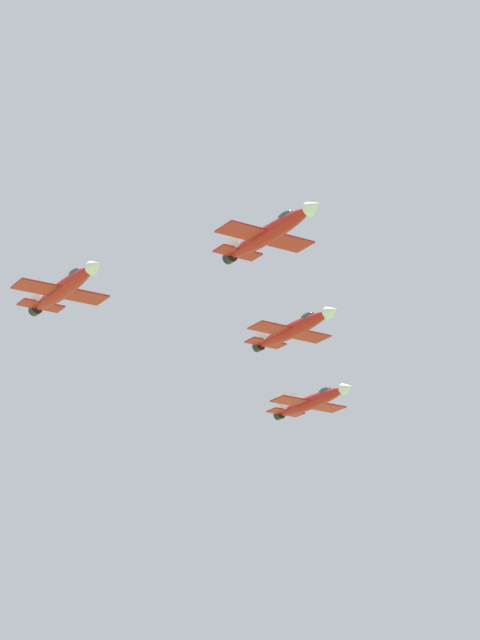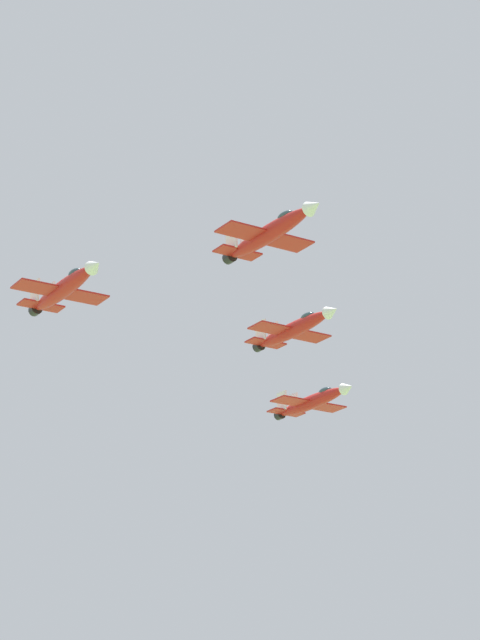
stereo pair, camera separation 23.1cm
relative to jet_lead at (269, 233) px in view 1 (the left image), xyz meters
name	(u,v)px [view 1 (the left image)]	position (x,y,z in m)	size (l,w,h in m)	color
jet_lead	(269,233)	(0.00, 0.00, 0.00)	(11.85, 17.67, 4.00)	red
jet_left_wingman	(293,329)	(-23.51, -9.86, -2.89)	(11.51, 17.18, 3.88)	red
jet_right_wingman	(63,288)	(5.95, -24.79, -3.84)	(11.71, 17.39, 3.96)	red
jet_left_outer	(312,402)	(-47.02, -19.72, -5.58)	(11.93, 17.80, 4.02)	red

